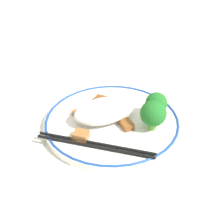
{
  "coord_description": "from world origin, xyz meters",
  "views": [
    {
      "loc": [
        -0.23,
        -0.5,
        0.42
      ],
      "look_at": [
        0.0,
        0.0,
        0.03
      ],
      "focal_mm": 60.0,
      "sensor_mm": 36.0,
      "label": 1
    }
  ],
  "objects": [
    {
      "name": "broccoli_back_left",
      "position": [
        0.06,
        -0.05,
        0.05
      ],
      "size": [
        0.05,
        0.05,
        0.06
      ],
      "color": "#72AD4C",
      "rests_on": "plate"
    },
    {
      "name": "broccoli_back_center",
      "position": [
        0.08,
        -0.03,
        0.05
      ],
      "size": [
        0.04,
        0.04,
        0.05
      ],
      "color": "#72AD4C",
      "rests_on": "plate"
    },
    {
      "name": "chopsticks",
      "position": [
        -0.05,
        -0.05,
        0.02
      ],
      "size": [
        0.17,
        0.15,
        0.01
      ],
      "color": "black",
      "rests_on": "plate"
    },
    {
      "name": "plate",
      "position": [
        0.0,
        0.0,
        0.01
      ],
      "size": [
        0.25,
        0.25,
        0.02
      ],
      "color": "white",
      "rests_on": "ground_plane"
    },
    {
      "name": "meat_near_right",
      "position": [
        0.01,
        0.06,
        0.02
      ],
      "size": [
        0.04,
        0.04,
        0.01
      ],
      "color": "brown",
      "rests_on": "plate"
    },
    {
      "name": "ground_plane",
      "position": [
        0.0,
        0.0,
        0.0
      ],
      "size": [
        3.0,
        3.0,
        0.0
      ],
      "primitive_type": "plane",
      "color": "silver"
    },
    {
      "name": "meat_near_front",
      "position": [
        -0.07,
        -0.02,
        0.02
      ],
      "size": [
        0.03,
        0.03,
        0.01
      ],
      "color": "#9E6633",
      "rests_on": "plate"
    },
    {
      "name": "meat_near_back",
      "position": [
        -0.04,
        0.04,
        0.02
      ],
      "size": [
        0.04,
        0.03,
        0.01
      ],
      "color": "#9E6633",
      "rests_on": "plate"
    },
    {
      "name": "meat_near_left",
      "position": [
        0.02,
        -0.03,
        0.02
      ],
      "size": [
        0.02,
        0.03,
        0.01
      ],
      "color": "brown",
      "rests_on": "plate"
    },
    {
      "name": "rice_mound",
      "position": [
        -0.01,
        0.01,
        0.03
      ],
      "size": [
        0.12,
        0.07,
        0.04
      ],
      "color": "white",
      "rests_on": "plate"
    }
  ]
}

